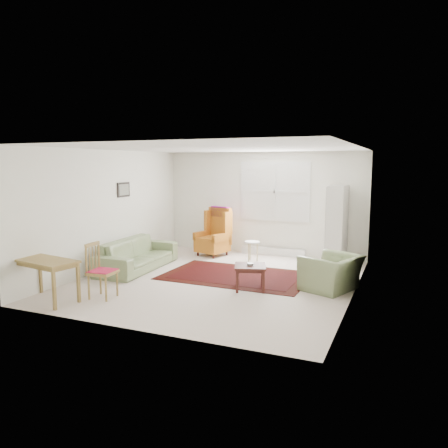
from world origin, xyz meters
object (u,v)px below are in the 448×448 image
at_px(armchair, 331,269).
at_px(cabinet, 337,225).
at_px(desk, 47,280).
at_px(stool, 252,251).
at_px(wingback_chair, 212,232).
at_px(coffee_table, 250,277).
at_px(desk_chair, 103,271).
at_px(sofa, 137,249).

distance_m(armchair, cabinet, 2.23).
bearing_deg(desk, cabinet, 49.74).
xyz_separation_m(stool, desk, (-2.08, -4.10, 0.11)).
bearing_deg(cabinet, desk, -127.17).
distance_m(armchair, wingback_chair, 3.65).
xyz_separation_m(coffee_table, stool, (-0.74, 2.19, 0.01)).
relative_size(wingback_chair, desk_chair, 1.28).
xyz_separation_m(sofa, cabinet, (3.79, 2.18, 0.44)).
relative_size(desk, desk_chair, 1.17).
height_order(armchair, desk, armchair).
distance_m(armchair, desk_chair, 3.93).
relative_size(sofa, desk_chair, 2.34).
bearing_deg(desk_chair, stool, -24.81).
relative_size(coffee_table, desk_chair, 0.59).
xyz_separation_m(stool, desk_chair, (-1.35, -3.60, 0.23)).
height_order(coffee_table, desk_chair, desk_chair).
bearing_deg(desk, coffee_table, 34.14).
xyz_separation_m(cabinet, desk_chair, (-3.16, -4.10, -0.41)).
xyz_separation_m(wingback_chair, desk_chair, (-0.26, -3.79, -0.13)).
distance_m(wingback_chair, coffee_table, 3.02).
distance_m(sofa, coffee_table, 2.77).
bearing_deg(armchair, sofa, -68.25).
relative_size(wingback_chair, stool, 2.56).
bearing_deg(desk_chair, desk, 119.56).
distance_m(wingback_chair, cabinet, 2.93).
distance_m(desk, desk_chair, 0.89).
distance_m(sofa, stool, 2.60).
relative_size(armchair, desk, 0.89).
xyz_separation_m(armchair, wingback_chair, (-3.15, 1.84, 0.22)).
bearing_deg(desk_chair, wingback_chair, -8.26).
bearing_deg(wingback_chair, sofa, -99.61).
distance_m(coffee_table, desk, 3.40).
bearing_deg(stool, coffee_table, -71.43).
bearing_deg(cabinet, sofa, -147.02).
height_order(wingback_chair, desk_chair, wingback_chair).
bearing_deg(sofa, desk, 174.18).
xyz_separation_m(armchair, stool, (-2.06, 1.66, -0.14)).
distance_m(sofa, cabinet, 4.39).
relative_size(wingback_chair, cabinet, 0.68).
bearing_deg(wingback_chair, desk_chair, -78.05).
distance_m(sofa, armchair, 4.04).
height_order(coffee_table, stool, stool).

